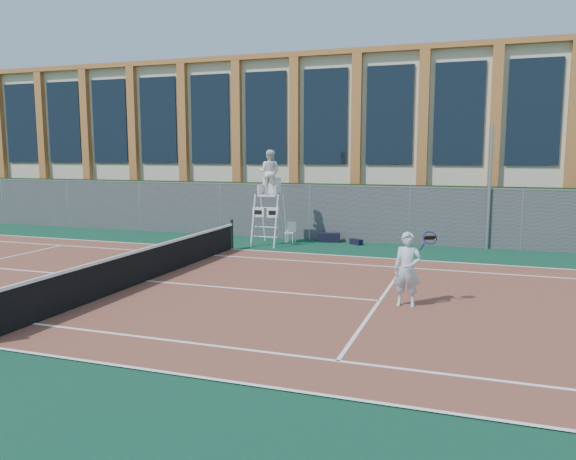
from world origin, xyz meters
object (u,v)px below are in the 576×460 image
(steel_pole, at_px, (489,188))
(umpire_chair, at_px, (270,175))
(plastic_chair, at_px, (291,230))
(tennis_player, at_px, (407,269))

(steel_pole, distance_m, umpire_chair, 8.08)
(steel_pole, relative_size, plastic_chair, 5.59)
(umpire_chair, height_order, plastic_chair, umpire_chair)
(steel_pole, bearing_deg, plastic_chair, -173.62)
(umpire_chair, bearing_deg, tennis_player, -50.02)
(tennis_player, bearing_deg, umpire_chair, 129.98)
(steel_pole, height_order, tennis_player, steel_pole)
(steel_pole, distance_m, plastic_chair, 7.58)
(steel_pole, xyz_separation_m, tennis_player, (-1.78, -8.95, -1.36))
(plastic_chair, relative_size, tennis_player, 0.47)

